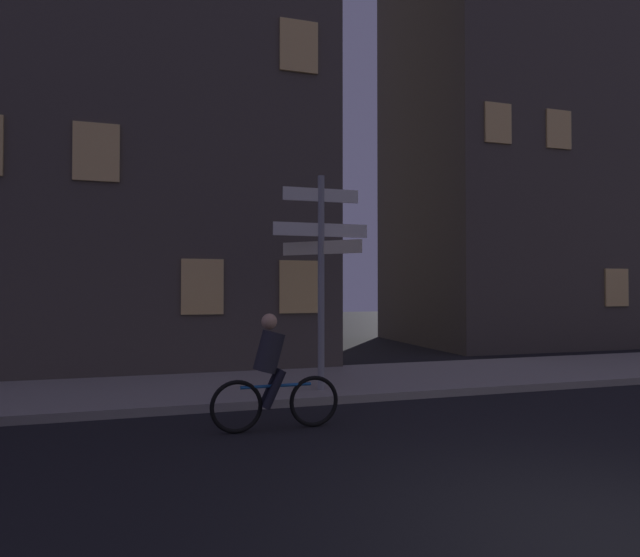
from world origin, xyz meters
TOP-DOWN VIEW (x-y plane):
  - sidewalk_kerb at (0.00, 7.11)m, footprint 40.00×3.42m
  - signpost at (-0.69, 6.06)m, footprint 1.77×1.16m
  - cyclist at (-1.99, 4.10)m, footprint 1.82×0.34m
  - building_left_block at (-4.75, 13.37)m, footprint 10.75×9.54m
  - building_right_block at (10.46, 13.68)m, footprint 10.88×6.62m

SIDE VIEW (x-z plane):
  - sidewalk_kerb at x=0.00m, z-range 0.00..0.14m
  - cyclist at x=-1.99m, z-range -0.06..1.55m
  - signpost at x=-0.69m, z-range 0.53..4.40m
  - building_right_block at x=10.46m, z-range 0.00..17.65m
  - building_left_block at x=-4.75m, z-range 0.00..19.61m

